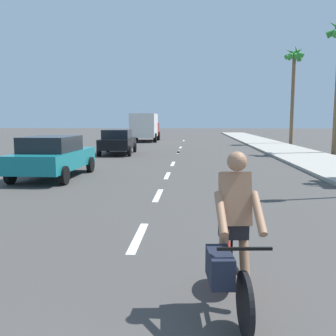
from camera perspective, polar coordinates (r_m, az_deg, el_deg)
The scene contains 15 objects.
ground_plane at distance 20.22m, azimuth 1.05°, elevation 1.27°, with size 160.00×160.00×0.00m, color #423F3D.
sidewalk_strip at distance 23.11m, azimuth 20.19°, elevation 1.76°, with size 3.60×80.00×0.14m, color #9E998E.
lane_stripe_2 at distance 6.98m, azimuth -4.61°, elevation -10.61°, with size 0.16×1.80×0.01m, color white.
lane_stripe_3 at distance 10.69m, azimuth -1.55°, elevation -4.23°, with size 0.16×1.80×0.01m, color white.
lane_stripe_4 at distance 14.44m, azimuth -0.11°, elevation -1.18°, with size 0.16×1.80×0.01m, color white.
lane_stripe_5 at distance 18.37m, azimuth 0.76°, elevation 0.67°, with size 0.16×1.80×0.01m, color white.
lane_stripe_6 at distance 24.95m, azimuth 1.60°, elevation 2.44°, with size 0.16×1.80×0.01m, color white.
lane_stripe_7 at distance 25.32m, azimuth 1.63°, elevation 2.52°, with size 0.16×1.80×0.01m, color white.
lane_stripe_8 at distance 29.42m, azimuth 1.95°, elevation 3.20°, with size 0.16×1.80×0.01m, color white.
lane_stripe_9 at distance 39.33m, azimuth 2.45°, elevation 4.25°, with size 0.16×1.80×0.01m, color white.
cyclist at distance 4.24m, azimuth 9.82°, elevation -10.96°, with size 0.66×1.71×1.82m.
parked_car_teal at distance 14.48m, azimuth -17.31°, elevation 1.84°, with size 2.11×4.51×1.57m.
parked_car_black at distance 23.75m, azimuth -7.78°, elevation 4.15°, with size 2.18×4.44×1.57m.
delivery_truck at distance 37.97m, azimuth -3.57°, elevation 6.40°, with size 2.73×6.26×2.80m.
palm_tree_distant at distance 35.15m, azimuth 18.89°, elevation 14.77°, with size 1.77×1.90×8.67m.
Camera 1 is at (1.00, -0.08, 2.16)m, focal length 39.43 mm.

